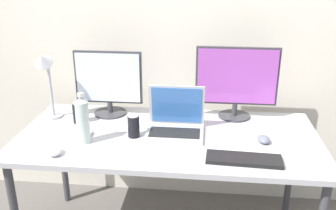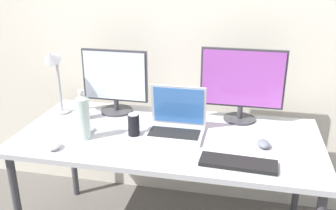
# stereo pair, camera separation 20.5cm
# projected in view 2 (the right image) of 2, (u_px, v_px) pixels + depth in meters

# --- Properties ---
(wall_back) EXTENTS (7.00, 0.08, 2.60)m
(wall_back) POSITION_uv_depth(u_px,v_px,m) (187.00, 20.00, 2.46)
(wall_back) COLOR silver
(wall_back) RESTS_ON ground
(work_desk) EXTENTS (1.70, 0.81, 0.74)m
(work_desk) POSITION_uv_depth(u_px,v_px,m) (168.00, 144.00, 2.14)
(work_desk) COLOR #424247
(work_desk) RESTS_ON ground
(monitor_left) EXTENTS (0.42, 0.21, 0.41)m
(monitor_left) POSITION_uv_depth(u_px,v_px,m) (115.00, 81.00, 2.37)
(monitor_left) COLOR #38383D
(monitor_left) RESTS_ON work_desk
(monitor_center) EXTENTS (0.50, 0.20, 0.45)m
(monitor_center) POSITION_uv_depth(u_px,v_px,m) (242.00, 83.00, 2.24)
(monitor_center) COLOR #38383D
(monitor_center) RESTS_ON work_desk
(laptop_silver) EXTENTS (0.32, 0.25, 0.26)m
(laptop_silver) POSITION_uv_depth(u_px,v_px,m) (176.00, 122.00, 2.13)
(laptop_silver) COLOR #B7B7BC
(laptop_silver) RESTS_ON work_desk
(keyboard_main) EXTENTS (0.39, 0.15, 0.02)m
(keyboard_main) POSITION_uv_depth(u_px,v_px,m) (59.00, 130.00, 2.16)
(keyboard_main) COLOR #B2B2B7
(keyboard_main) RESTS_ON work_desk
(keyboard_aux) EXTENTS (0.38, 0.14, 0.02)m
(keyboard_aux) POSITION_uv_depth(u_px,v_px,m) (238.00, 163.00, 1.80)
(keyboard_aux) COLOR black
(keyboard_aux) RESTS_ON work_desk
(mouse_by_keyboard) EXTENTS (0.08, 0.10, 0.04)m
(mouse_by_keyboard) POSITION_uv_depth(u_px,v_px,m) (264.00, 144.00, 1.97)
(mouse_by_keyboard) COLOR slate
(mouse_by_keyboard) RESTS_ON work_desk
(mouse_by_laptop) EXTENTS (0.09, 0.11, 0.04)m
(mouse_by_laptop) POSITION_uv_depth(u_px,v_px,m) (54.00, 145.00, 1.95)
(mouse_by_laptop) COLOR silver
(mouse_by_laptop) RESTS_ON work_desk
(water_bottle) EXTENTS (0.07, 0.07, 0.28)m
(water_bottle) POSITION_uv_depth(u_px,v_px,m) (83.00, 116.00, 2.03)
(water_bottle) COLOR silver
(water_bottle) RESTS_ON work_desk
(soda_can_near_keyboard) EXTENTS (0.07, 0.07, 0.13)m
(soda_can_near_keyboard) POSITION_uv_depth(u_px,v_px,m) (84.00, 109.00, 2.32)
(soda_can_near_keyboard) COLOR black
(soda_can_near_keyboard) RESTS_ON work_desk
(soda_can_by_laptop) EXTENTS (0.07, 0.07, 0.13)m
(soda_can_by_laptop) POSITION_uv_depth(u_px,v_px,m) (134.00, 125.00, 2.10)
(soda_can_by_laptop) COLOR black
(soda_can_by_laptop) RESTS_ON work_desk
(desk_lamp) EXTENTS (0.11, 0.18, 0.44)m
(desk_lamp) POSITION_uv_depth(u_px,v_px,m) (54.00, 69.00, 2.29)
(desk_lamp) COLOR #B7B7BC
(desk_lamp) RESTS_ON work_desk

